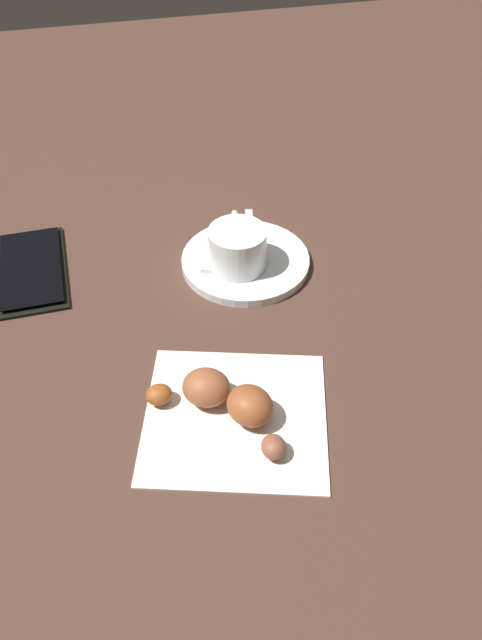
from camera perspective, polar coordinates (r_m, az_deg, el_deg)
ground_plane at (r=0.66m, az=-1.67°, el=-0.76°), size 1.80×1.80×0.00m
saucer at (r=0.73m, az=0.40°, el=5.31°), size 0.15×0.15×0.01m
espresso_cup at (r=0.70m, az=-0.33°, el=6.57°), size 0.09×0.06×0.05m
teaspoon at (r=0.73m, az=1.06°, el=6.23°), size 0.12×0.04×0.01m
sugar_packet at (r=0.73m, az=-2.46°, el=6.10°), size 0.07×0.04×0.01m
napkin at (r=0.58m, az=-0.51°, el=-8.61°), size 0.19×0.20×0.00m
croissant at (r=0.57m, az=-1.42°, el=-7.18°), size 0.11×0.12×0.03m
cell_phone at (r=0.76m, az=-18.30°, el=4.35°), size 0.15×0.08×0.01m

